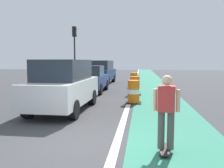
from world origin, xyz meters
name	(u,v)px	position (x,y,z in m)	size (l,w,h in m)	color
ground_plane	(77,146)	(0.00, 0.00, 0.00)	(100.00, 100.00, 0.00)	#38383A
bike_lane_strip	(154,89)	(2.40, 12.00, 0.00)	(2.50, 80.00, 0.01)	#2D755B
lane_divider_stripe	(133,89)	(0.90, 12.00, 0.01)	(0.20, 80.00, 0.01)	silver
skateboarder_on_lane	(166,111)	(2.02, -0.14, 0.91)	(0.56, 0.82, 1.69)	black
parked_suv_nearest	(64,85)	(-1.60, 3.91, 1.04)	(1.98, 4.63, 2.04)	silver
parked_sedan_second	(90,79)	(-1.78, 9.71, 0.83)	(1.92, 4.10, 1.70)	navy
parked_suv_third	(102,72)	(-2.06, 15.91, 1.04)	(2.12, 4.70, 2.04)	navy
traffic_barrel_front	(134,92)	(1.12, 5.91, 0.53)	(0.73, 0.73, 1.09)	orange
traffic_barrel_mid	(135,86)	(1.10, 8.73, 0.53)	(0.73, 0.73, 1.09)	orange
traffic_barrel_back	(134,80)	(0.92, 13.19, 0.53)	(0.73, 0.73, 1.09)	orange
traffic_light_corner	(75,44)	(-4.59, 16.13, 3.50)	(0.41, 0.32, 5.10)	#2D2D2D
pedestrian_crossing	(58,77)	(-4.52, 11.31, 0.86)	(0.34, 0.20, 1.61)	#33333D
pedestrian_waiting	(82,72)	(-4.41, 18.03, 0.86)	(0.34, 0.20, 1.61)	#33333D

